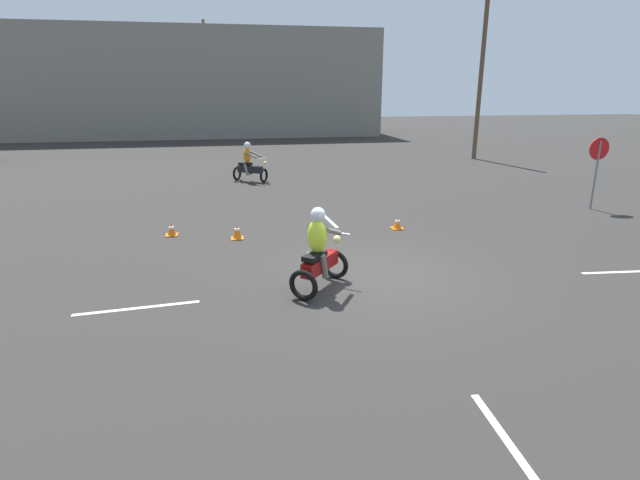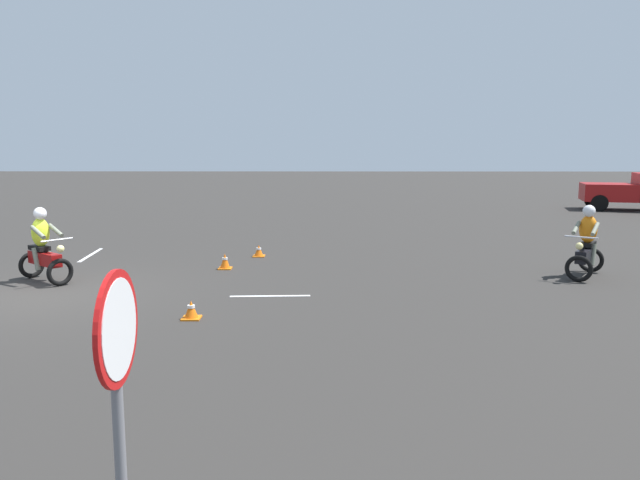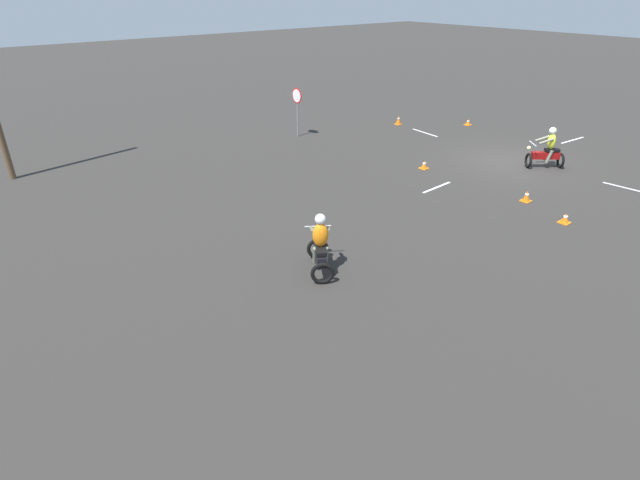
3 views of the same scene
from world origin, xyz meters
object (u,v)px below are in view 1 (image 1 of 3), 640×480
traffic_cone_mid_left (237,232)px  utility_pole_near (481,77)px  traffic_cone_far_right (397,223)px  stop_sign (598,159)px  motorcycle_rider_foreground (319,254)px  traffic_cone_near_right (172,230)px  utility_pole_far (207,80)px  motorcycle_rider_background (249,164)px

traffic_cone_mid_left → utility_pole_near: (13.65, 13.30, 4.17)m
traffic_cone_mid_left → traffic_cone_far_right: 4.45m
stop_sign → utility_pole_near: 12.55m
motorcycle_rider_foreground → utility_pole_near: 21.30m
stop_sign → traffic_cone_near_right: stop_sign is taller
traffic_cone_mid_left → traffic_cone_near_right: bearing=159.3°
stop_sign → utility_pole_far: utility_pole_far is taller
stop_sign → utility_pole_far: bearing=113.7°
motorcycle_rider_background → traffic_cone_far_right: (3.62, -8.34, -0.57)m
motorcycle_rider_background → traffic_cone_mid_left: motorcycle_rider_background is taller
motorcycle_rider_foreground → traffic_cone_mid_left: motorcycle_rider_foreground is taller
utility_pole_near → utility_pole_far: 22.24m
stop_sign → traffic_cone_near_right: 13.30m
motorcycle_rider_background → traffic_cone_far_right: bearing=57.0°
motorcycle_rider_background → traffic_cone_far_right: 9.11m
motorcycle_rider_foreground → stop_sign: bearing=66.1°
motorcycle_rider_background → motorcycle_rider_foreground: bearing=36.4°
motorcycle_rider_foreground → utility_pole_near: utility_pole_near is taller
motorcycle_rider_background → utility_pole_far: bearing=-141.3°
traffic_cone_near_right → utility_pole_far: size_ratio=0.04×
traffic_cone_near_right → utility_pole_near: (15.36, 12.65, 4.20)m
stop_sign → traffic_cone_mid_left: size_ratio=6.05×
motorcycle_rider_background → traffic_cone_near_right: size_ratio=5.19×
motorcycle_rider_foreground → stop_sign: stop_sign is taller
motorcycle_rider_foreground → stop_sign: (10.04, 5.03, 0.91)m
traffic_cone_near_right → utility_pole_near: bearing=39.5°
motorcycle_rider_background → utility_pole_near: size_ratio=0.19×
stop_sign → traffic_cone_near_right: (-13.21, -0.60, -1.48)m
motorcycle_rider_background → utility_pole_near: (12.82, 4.84, 3.63)m
motorcycle_rider_background → stop_sign: (10.66, -7.22, 0.91)m
traffic_cone_far_right → traffic_cone_near_right: bearing=175.1°
traffic_cone_mid_left → utility_pole_far: (-1.12, 29.93, 4.27)m
traffic_cone_near_right → traffic_cone_mid_left: (1.71, -0.65, 0.03)m
traffic_cone_far_right → motorcycle_rider_foreground: bearing=-127.5°
motorcycle_rider_foreground → traffic_cone_near_right: bearing=165.0°
motorcycle_rider_foreground → utility_pole_far: size_ratio=0.19×
utility_pole_near → utility_pole_far: utility_pole_far is taller
motorcycle_rider_foreground → traffic_cone_mid_left: (-1.45, 3.78, -0.54)m
stop_sign → utility_pole_far: size_ratio=0.26×
stop_sign → traffic_cone_far_right: bearing=-170.9°
motorcycle_rider_background → traffic_cone_near_right: (-2.54, -7.81, -0.57)m
motorcycle_rider_foreground → utility_pole_near: (12.19, 17.08, 3.63)m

